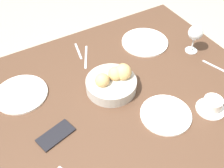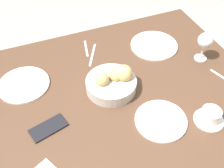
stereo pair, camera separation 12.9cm
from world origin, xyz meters
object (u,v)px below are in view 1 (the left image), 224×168
at_px(bread_basket, 113,82).
at_px(cell_phone, 56,135).
at_px(spoon_coffee, 78,51).
at_px(plate_near_left, 145,42).
at_px(plate_near_right, 21,94).
at_px(plate_far_center, 166,115).
at_px(wine_glass, 195,34).
at_px(fork_silver, 86,57).
at_px(coffee_cup, 212,105).
at_px(knife_silver, 219,69).

xyz_separation_m(bread_basket, cell_phone, (0.33, 0.11, -0.04)).
bearing_deg(spoon_coffee, plate_near_left, 161.49).
distance_m(plate_near_right, plate_far_center, 0.66).
xyz_separation_m(plate_near_right, spoon_coffee, (-0.36, -0.15, -0.00)).
bearing_deg(wine_glass, cell_phone, 9.44).
relative_size(wine_glass, fork_silver, 0.94).
distance_m(plate_near_right, coffee_cup, 0.85).
xyz_separation_m(plate_near_left, plate_far_center, (0.21, 0.46, 0.00)).
height_order(plate_near_left, wine_glass, wine_glass).
xyz_separation_m(fork_silver, spoon_coffee, (0.02, -0.06, 0.00)).
height_order(plate_near_left, coffee_cup, coffee_cup).
xyz_separation_m(plate_near_left, cell_phone, (0.66, 0.32, -0.00)).
relative_size(plate_near_left, cell_phone, 1.55).
xyz_separation_m(plate_near_left, spoon_coffee, (0.35, -0.12, -0.00)).
distance_m(plate_near_left, plate_near_right, 0.71).
relative_size(plate_near_left, wine_glass, 1.63).
relative_size(bread_basket, wine_glass, 1.50).
height_order(bread_basket, plate_near_left, bread_basket).
bearing_deg(plate_far_center, plate_near_right, -40.68).
bearing_deg(plate_near_left, bread_basket, 32.54).
distance_m(bread_basket, spoon_coffee, 0.33).
relative_size(wine_glass, spoon_coffee, 1.15).
bearing_deg(spoon_coffee, bread_basket, 94.17).
distance_m(plate_near_right, knife_silver, 0.97).
xyz_separation_m(plate_far_center, cell_phone, (0.45, -0.14, -0.00)).
relative_size(plate_far_center, spoon_coffee, 1.62).
relative_size(bread_basket, plate_far_center, 1.06).
bearing_deg(knife_silver, plate_near_right, -19.83).
height_order(bread_basket, spoon_coffee, bread_basket).
relative_size(wine_glass, knife_silver, 0.88).
distance_m(plate_near_left, fork_silver, 0.34).
bearing_deg(plate_near_right, wine_glass, 170.46).
relative_size(coffee_cup, fork_silver, 0.76).
distance_m(bread_basket, plate_near_right, 0.42).
xyz_separation_m(wine_glass, spoon_coffee, (0.53, -0.30, -0.11)).
bearing_deg(wine_glass, knife_silver, 98.05).
distance_m(plate_near_right, cell_phone, 0.29).
xyz_separation_m(coffee_cup, fork_silver, (0.31, -0.59, -0.03)).
distance_m(plate_near_left, plate_far_center, 0.51).
height_order(bread_basket, fork_silver, bread_basket).
bearing_deg(knife_silver, wine_glass, -81.95).
bearing_deg(plate_near_right, plate_far_center, 139.32).
bearing_deg(plate_far_center, plate_near_left, -114.78).
distance_m(plate_near_right, fork_silver, 0.39).
distance_m(bread_basket, wine_glass, 0.51).
bearing_deg(coffee_cup, cell_phone, -18.48).
bearing_deg(spoon_coffee, knife_silver, 138.92).
bearing_deg(cell_phone, plate_near_left, -154.02).
bearing_deg(cell_phone, wine_glass, -170.56).
height_order(wine_glass, spoon_coffee, wine_glass).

